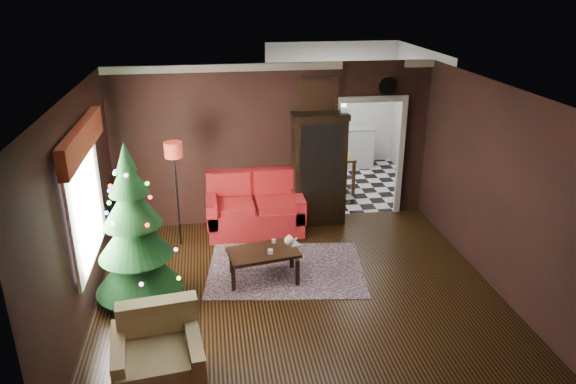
{
  "coord_description": "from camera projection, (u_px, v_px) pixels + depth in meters",
  "views": [
    {
      "loc": [
        -1.11,
        -6.35,
        4.07
      ],
      "look_at": [
        0.0,
        0.9,
        1.15
      ],
      "focal_mm": 33.41,
      "sensor_mm": 36.0,
      "label": 1
    }
  ],
  "objects": [
    {
      "name": "christmas_tree",
      "position": [
        134.0,
        230.0,
        6.93
      ],
      "size": [
        1.44,
        1.44,
        2.22
      ],
      "primitive_type": null,
      "rotation": [
        0.0,
        0.0,
        0.29
      ],
      "color": "black",
      "rests_on": "ground"
    },
    {
      "name": "painting",
      "position": [
        318.0,
        95.0,
        9.02
      ],
      "size": [
        0.62,
        0.05,
        0.52
      ],
      "primitive_type": "cube",
      "color": "#B17B42",
      "rests_on": "wall_back"
    },
    {
      "name": "kitchen_window",
      "position": [
        332.0,
        92.0,
        12.1
      ],
      "size": [
        0.7,
        0.06,
        0.7
      ],
      "primitive_type": "cube",
      "color": "white",
      "rests_on": "ground"
    },
    {
      "name": "kitchen_floor",
      "position": [
        345.0,
        184.0,
        11.4
      ],
      "size": [
        3.0,
        3.0,
        0.0
      ],
      "primitive_type": "plane",
      "color": "silver",
      "rests_on": "ground"
    },
    {
      "name": "cup_a",
      "position": [
        274.0,
        241.0,
        7.88
      ],
      "size": [
        0.08,
        0.08,
        0.05
      ],
      "primitive_type": "cylinder",
      "rotation": [
        0.0,
        0.0,
        0.32
      ],
      "color": "white",
      "rests_on": "coffee_table"
    },
    {
      "name": "kitchen_counter",
      "position": [
        333.0,
        148.0,
        12.34
      ],
      "size": [
        1.8,
        0.6,
        0.9
      ],
      "primitive_type": "cube",
      "color": "silver",
      "rests_on": "ground"
    },
    {
      "name": "wall_right",
      "position": [
        495.0,
        188.0,
        7.36
      ],
      "size": [
        0.0,
        5.5,
        5.5
      ],
      "primitive_type": "plane",
      "rotation": [
        1.57,
        0.0,
        -1.57
      ],
      "color": "black",
      "rests_on": "ground"
    },
    {
      "name": "book",
      "position": [
        289.0,
        239.0,
        7.78
      ],
      "size": [
        0.14,
        0.07,
        0.19
      ],
      "primitive_type": "imported",
      "rotation": [
        0.0,
        0.0,
        0.38
      ],
      "color": "#9A8562",
      "rests_on": "coffee_table"
    },
    {
      "name": "kitchen_table",
      "position": [
        335.0,
        173.0,
        10.95
      ],
      "size": [
        0.7,
        0.7,
        0.75
      ],
      "primitive_type": null,
      "color": "brown",
      "rests_on": "ground"
    },
    {
      "name": "doorway",
      "position": [
        368.0,
        159.0,
        9.64
      ],
      "size": [
        1.1,
        0.1,
        2.1
      ],
      "primitive_type": null,
      "color": "silver",
      "rests_on": "ground"
    },
    {
      "name": "floor_lamp",
      "position": [
        177.0,
        197.0,
        8.54
      ],
      "size": [
        0.33,
        0.33,
        1.83
      ],
      "primitive_type": null,
      "rotation": [
        0.0,
        0.0,
        0.07
      ],
      "color": "black",
      "rests_on": "ground"
    },
    {
      "name": "wall_back",
      "position": [
        274.0,
        145.0,
        9.27
      ],
      "size": [
        5.5,
        0.0,
        5.5
      ],
      "primitive_type": "plane",
      "rotation": [
        1.57,
        0.0,
        0.0
      ],
      "color": "black",
      "rests_on": "ground"
    },
    {
      "name": "wall_left",
      "position": [
        78.0,
        212.0,
        6.58
      ],
      "size": [
        0.0,
        5.5,
        5.5
      ],
      "primitive_type": "plane",
      "rotation": [
        1.57,
        0.0,
        1.57
      ],
      "color": "black",
      "rests_on": "ground"
    },
    {
      "name": "ceiling",
      "position": [
        299.0,
        92.0,
        6.45
      ],
      "size": [
        5.5,
        5.5,
        0.0
      ],
      "primitive_type": "plane",
      "rotation": [
        3.14,
        0.0,
        0.0
      ],
      "color": "white",
      "rests_on": "ground"
    },
    {
      "name": "curio_cabinet",
      "position": [
        319.0,
        172.0,
        9.33
      ],
      "size": [
        0.9,
        0.45,
        1.9
      ],
      "primitive_type": null,
      "color": "black",
      "rests_on": "ground"
    },
    {
      "name": "floor",
      "position": [
        298.0,
        292.0,
        7.49
      ],
      "size": [
        5.5,
        5.5,
        0.0
      ],
      "primitive_type": "plane",
      "color": "black",
      "rests_on": "ground"
    },
    {
      "name": "rug",
      "position": [
        286.0,
        269.0,
        8.07
      ],
      "size": [
        2.51,
        1.98,
        0.01
      ],
      "primitive_type": "cube",
      "rotation": [
        0.0,
        0.0,
        -0.14
      ],
      "color": "#2D232A",
      "rests_on": "ground"
    },
    {
      "name": "teapot",
      "position": [
        289.0,
        240.0,
        7.79
      ],
      "size": [
        0.21,
        0.21,
        0.16
      ],
      "primitive_type": null,
      "rotation": [
        0.0,
        0.0,
        0.32
      ],
      "color": "white",
      "rests_on": "coffee_table"
    },
    {
      "name": "wall_front",
      "position": [
        347.0,
        308.0,
        4.68
      ],
      "size": [
        5.5,
        0.0,
        5.5
      ],
      "primitive_type": "plane",
      "rotation": [
        -1.57,
        0.0,
        0.0
      ],
      "color": "black",
      "rests_on": "ground"
    },
    {
      "name": "valance",
      "position": [
        82.0,
        139.0,
        6.46
      ],
      "size": [
        0.12,
        2.1,
        0.35
      ],
      "primitive_type": "cube",
      "color": "maroon",
      "rests_on": "wall_left"
    },
    {
      "name": "coffee_table",
      "position": [
        264.0,
        265.0,
        7.73
      ],
      "size": [
        1.07,
        0.75,
        0.44
      ],
      "primitive_type": null,
      "rotation": [
        0.0,
        0.0,
        0.18
      ],
      "color": "black",
      "rests_on": "rug"
    },
    {
      "name": "wall_clock",
      "position": [
        387.0,
        86.0,
        9.13
      ],
      "size": [
        0.32,
        0.32,
        0.06
      ],
      "primitive_type": "cylinder",
      "color": "silver",
      "rests_on": "wall_back"
    },
    {
      "name": "cup_b",
      "position": [
        270.0,
        251.0,
        7.57
      ],
      "size": [
        0.09,
        0.09,
        0.06
      ],
      "primitive_type": "cylinder",
      "rotation": [
        0.0,
        0.0,
        0.27
      ],
      "color": "silver",
      "rests_on": "coffee_table"
    },
    {
      "name": "loveseat",
      "position": [
        255.0,
        204.0,
        9.13
      ],
      "size": [
        1.7,
        0.9,
        1.0
      ],
      "primitive_type": null,
      "color": "maroon",
      "rests_on": "ground"
    },
    {
      "name": "armchair",
      "position": [
        158.0,
        356.0,
        5.51
      ],
      "size": [
        1.0,
        1.0,
        0.92
      ],
      "primitive_type": null,
      "rotation": [
        0.0,
        0.0,
        0.13
      ],
      "color": "tan",
      "rests_on": "ground"
    },
    {
      "name": "left_window",
      "position": [
        84.0,
        202.0,
        6.75
      ],
      "size": [
        0.05,
        1.6,
        1.4
      ],
      "primitive_type": "cube",
      "color": "white",
      "rests_on": "wall_left"
    }
  ]
}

